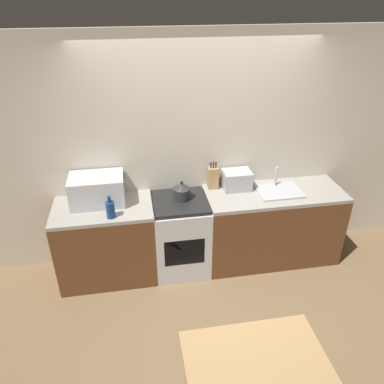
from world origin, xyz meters
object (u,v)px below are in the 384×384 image
kettle (182,191)px  dining_table (255,372)px  bottle (110,209)px  toaster_oven (237,180)px  microwave (97,190)px  stove_range (181,235)px

kettle → dining_table: bearing=-84.1°
bottle → toaster_oven: (1.40, 0.37, 0.01)m
kettle → bottle: (-0.75, -0.24, 0.00)m
microwave → dining_table: bearing=-61.9°
bottle → toaster_oven: bottle is taller
stove_range → toaster_oven: toaster_oven is taller
stove_range → bottle: 0.93m
microwave → bottle: bearing=-66.3°
stove_range → dining_table: stove_range is taller
toaster_oven → dining_table: bearing=-101.9°
kettle → toaster_oven: 0.66m
stove_range → dining_table: (0.23, -1.94, 0.22)m
bottle → toaster_oven: 1.45m
stove_range → bottle: size_ratio=3.77×
toaster_oven → dining_table: (-0.44, -2.11, -0.34)m
stove_range → toaster_oven: size_ratio=2.87×
kettle → stove_range: bearing=-125.3°
microwave → bottle: 0.34m
microwave → toaster_oven: size_ratio=1.78×
kettle → microwave: (-0.89, 0.07, 0.06)m
microwave → bottle: microwave is taller
toaster_oven → dining_table: size_ratio=0.33×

